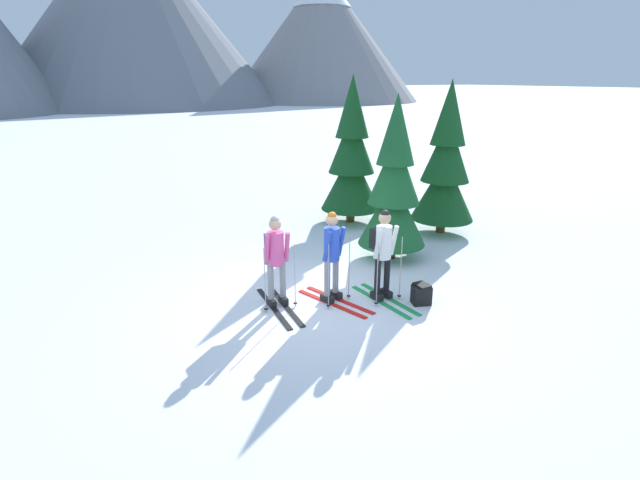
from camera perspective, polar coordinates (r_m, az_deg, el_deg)
ground_plane at (r=8.70m, az=-0.15°, el=-7.41°), size 400.00×400.00×0.00m
skier_in_pink at (r=8.29m, az=-5.25°, el=-1.96°), size 0.61×1.72×1.64m
skier_in_blue at (r=8.41m, az=1.45°, el=-1.65°), size 0.79×1.61×1.66m
skier_in_white at (r=8.56m, az=7.46°, el=-1.19°), size 0.61×1.59×1.68m
pine_tree_near at (r=12.54m, az=14.66°, el=8.54°), size 1.58×1.58×3.82m
pine_tree_mid at (r=13.11m, az=3.76°, el=9.74°), size 1.63×1.63×3.93m
pine_tree_far at (r=10.44m, az=8.75°, el=6.29°), size 1.47×1.47×3.55m
backpack_on_snow_front at (r=8.77m, az=11.91°, el=-6.29°), size 0.38×0.33×0.38m
mountain_ridge_distant at (r=71.99m, az=-28.58°, el=23.43°), size 108.19×57.21×27.18m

